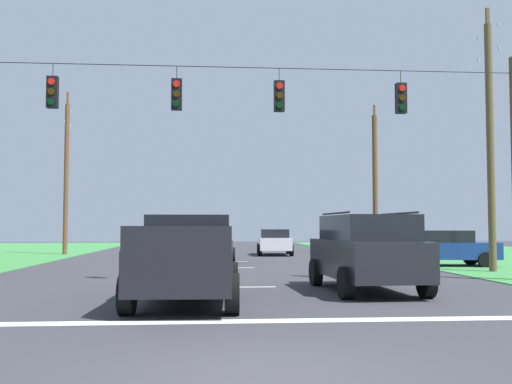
{
  "coord_description": "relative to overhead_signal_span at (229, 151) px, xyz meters",
  "views": [
    {
      "loc": [
        -0.64,
        -6.87,
        1.69
      ],
      "look_at": [
        0.95,
        13.05,
        2.84
      ],
      "focal_mm": 41.94,
      "sensor_mm": 36.0,
      "label": 1
    }
  ],
  "objects": [
    {
      "name": "ground_plane",
      "position": [
        0.03,
        -11.19,
        -3.98
      ],
      "size": [
        120.0,
        120.0,
        0.0
      ],
      "primitive_type": "plane",
      "color": "#333338"
    },
    {
      "name": "stop_bar_stripe",
      "position": [
        0.03,
        -7.32,
        -3.98
      ],
      "size": [
        15.31,
        0.45,
        0.01
      ],
      "primitive_type": "cube",
      "color": "white",
      "rests_on": "ground"
    },
    {
      "name": "lane_dash_0",
      "position": [
        0.03,
        -1.32,
        -3.98
      ],
      "size": [
        2.5,
        0.15,
        0.01
      ],
      "primitive_type": "cube",
      "rotation": [
        0.0,
        0.0,
        1.57
      ],
      "color": "white",
      "rests_on": "ground"
    },
    {
      "name": "lane_dash_1",
      "position": [
        0.03,
        6.44,
        -3.98
      ],
      "size": [
        2.5,
        0.15,
        0.01
      ],
      "primitive_type": "cube",
      "rotation": [
        0.0,
        0.0,
        1.57
      ],
      "color": "white",
      "rests_on": "ground"
    },
    {
      "name": "lane_dash_2",
      "position": [
        0.03,
        10.83,
        -3.98
      ],
      "size": [
        2.5,
        0.15,
        0.01
      ],
      "primitive_type": "cube",
      "rotation": [
        0.0,
        0.0,
        1.57
      ],
      "color": "white",
      "rests_on": "ground"
    },
    {
      "name": "overhead_signal_span",
      "position": [
        0.0,
        0.0,
        0.0
      ],
      "size": [
        18.47,
        0.31,
        7.08
      ],
      "color": "brown",
      "rests_on": "ground"
    },
    {
      "name": "pickup_truck",
      "position": [
        -1.07,
        -4.56,
        -3.01
      ],
      "size": [
        2.46,
        5.48,
        1.95
      ],
      "color": "black",
      "rests_on": "ground"
    },
    {
      "name": "suv_black",
      "position": [
        3.5,
        -2.68,
        -2.92
      ],
      "size": [
        2.36,
        4.87,
        2.05
      ],
      "color": "black",
      "rests_on": "ground"
    },
    {
      "name": "distant_car_crossing_white",
      "position": [
        3.31,
        17.25,
        -3.19
      ],
      "size": [
        2.23,
        4.4,
        1.52
      ],
      "color": "silver",
      "rests_on": "ground"
    },
    {
      "name": "distant_car_oncoming",
      "position": [
        -0.34,
        10.5,
        -3.19
      ],
      "size": [
        2.17,
        4.37,
        1.52
      ],
      "color": "black",
      "rests_on": "ground"
    },
    {
      "name": "distant_car_far_parked",
      "position": [
        9.33,
        6.57,
        -3.19
      ],
      "size": [
        4.45,
        2.34,
        1.52
      ],
      "color": "navy",
      "rests_on": "ground"
    },
    {
      "name": "utility_pole_mid_right",
      "position": [
        9.9,
        3.37,
        1.0
      ],
      "size": [
        0.27,
        1.76,
        9.96
      ],
      "color": "brown",
      "rests_on": "ground"
    },
    {
      "name": "utility_pole_far_right",
      "position": [
        9.75,
        18.36,
        0.48
      ],
      "size": [
        0.32,
        1.78,
        9.31
      ],
      "color": "brown",
      "rests_on": "ground"
    },
    {
      "name": "utility_pole_far_left",
      "position": [
        -9.16,
        18.54,
        0.88
      ],
      "size": [
        0.27,
        1.9,
        9.83
      ],
      "color": "brown",
      "rests_on": "ground"
    }
  ]
}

